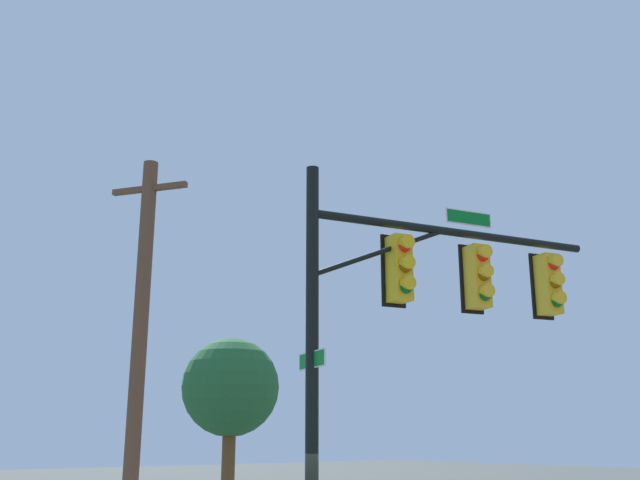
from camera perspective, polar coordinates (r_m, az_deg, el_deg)
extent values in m
cylinder|color=black|center=(11.03, -0.63, -11.38)|extent=(0.20, 0.20, 6.92)
cylinder|color=black|center=(12.83, 10.62, 0.57)|extent=(5.33, 1.45, 0.14)
cylinder|color=black|center=(11.92, 4.81, -0.93)|extent=(2.43, 0.68, 1.07)
cube|color=yellow|center=(12.03, 6.21, -2.24)|extent=(0.40, 0.43, 1.10)
cube|color=black|center=(12.19, 5.73, -2.43)|extent=(0.44, 0.14, 1.22)
sphere|color=#FF2018|center=(11.94, 6.66, -0.45)|extent=(0.22, 0.22, 0.22)
cylinder|color=yellow|center=(11.91, 6.80, -0.15)|extent=(0.26, 0.19, 0.23)
sphere|color=#855607|center=(11.86, 6.71, -2.04)|extent=(0.22, 0.22, 0.22)
cylinder|color=yellow|center=(11.82, 6.85, -1.75)|extent=(0.26, 0.19, 0.23)
sphere|color=#0B621E|center=(11.79, 6.76, -3.65)|extent=(0.22, 0.22, 0.22)
cylinder|color=yellow|center=(11.75, 6.90, -3.36)|extent=(0.26, 0.19, 0.23)
cube|color=yellow|center=(12.88, 12.21, -2.84)|extent=(0.41, 0.44, 1.10)
cube|color=black|center=(13.04, 11.72, -3.02)|extent=(0.43, 0.16, 1.22)
sphere|color=#FF2018|center=(12.79, 12.62, -1.17)|extent=(0.22, 0.22, 0.22)
cylinder|color=yellow|center=(12.76, 12.76, -0.90)|extent=(0.26, 0.20, 0.23)
sphere|color=#855607|center=(12.72, 12.71, -2.66)|extent=(0.22, 0.22, 0.22)
cylinder|color=yellow|center=(12.68, 12.85, -2.39)|extent=(0.26, 0.20, 0.23)
sphere|color=#0B621E|center=(12.65, 12.80, -4.16)|extent=(0.22, 0.22, 0.22)
cylinder|color=yellow|center=(12.61, 12.94, -3.89)|extent=(0.26, 0.20, 0.23)
cube|color=yellow|center=(13.85, 17.42, -3.34)|extent=(0.41, 0.44, 1.10)
cube|color=black|center=(14.00, 16.91, -3.50)|extent=(0.43, 0.16, 1.22)
sphere|color=#FF2018|center=(13.77, 17.83, -1.79)|extent=(0.22, 0.22, 0.22)
cylinder|color=yellow|center=(13.73, 17.97, -1.54)|extent=(0.26, 0.20, 0.23)
sphere|color=#855607|center=(13.70, 17.94, -3.17)|extent=(0.22, 0.22, 0.22)
cylinder|color=yellow|center=(13.66, 18.08, -2.92)|extent=(0.26, 0.20, 0.23)
sphere|color=#0B621E|center=(13.64, 18.06, -4.57)|extent=(0.22, 0.22, 0.22)
cylinder|color=yellow|center=(13.60, 18.20, -4.32)|extent=(0.26, 0.20, 0.23)
cube|color=white|center=(13.07, 11.54, 1.70)|extent=(0.92, 0.25, 0.26)
cube|color=#087727|center=(13.07, 11.54, 1.70)|extent=(0.88, 0.25, 0.22)
cube|color=white|center=(11.07, -0.62, -9.34)|extent=(0.25, 0.92, 0.26)
cube|color=#087B26|center=(11.07, -0.62, -9.34)|extent=(0.25, 0.88, 0.22)
cylinder|color=brown|center=(15.47, -14.03, -9.02)|extent=(0.31, 0.31, 8.54)
cube|color=brown|center=(16.25, -13.20, 3.94)|extent=(1.08, 1.57, 0.12)
sphere|color=#246131|center=(22.21, -7.00, -11.33)|extent=(2.88, 2.88, 2.88)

